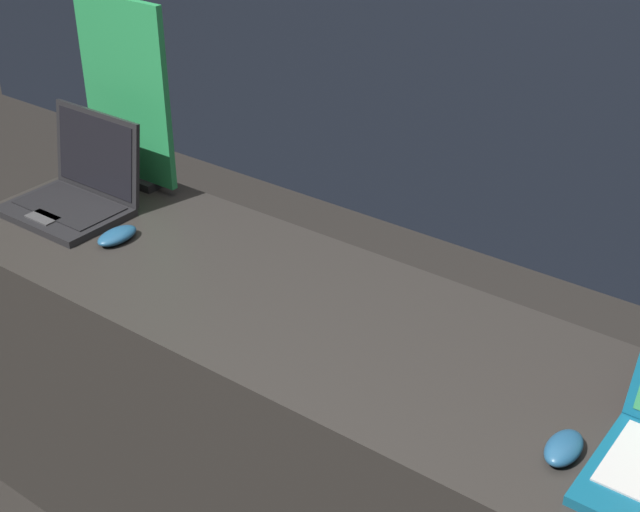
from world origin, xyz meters
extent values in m
cube|color=#282623|center=(0.00, 0.30, 0.43)|extent=(2.16, 0.61, 0.86)
cube|color=black|center=(-0.86, 0.28, 0.87)|extent=(0.33, 0.24, 0.02)
cube|color=black|center=(-0.86, 0.29, 0.88)|extent=(0.29, 0.17, 0.00)
cube|color=#3F3F42|center=(-0.86, 0.21, 0.88)|extent=(0.09, 0.05, 0.00)
cube|color=black|center=(-0.86, 0.41, 1.00)|extent=(0.33, 0.05, 0.24)
cube|color=black|center=(-0.86, 0.41, 1.00)|extent=(0.29, 0.03, 0.21)
ellipsoid|color=navy|center=(-0.64, 0.26, 0.88)|extent=(0.07, 0.12, 0.03)
cube|color=black|center=(-0.86, 0.54, 0.87)|extent=(0.18, 0.07, 0.02)
cube|color=#268C4C|center=(-0.86, 0.54, 1.14)|extent=(0.33, 0.02, 0.52)
ellipsoid|color=navy|center=(0.62, 0.19, 0.88)|extent=(0.06, 0.11, 0.04)
camera|label=1|loc=(1.00, -1.05, 1.98)|focal=50.00mm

